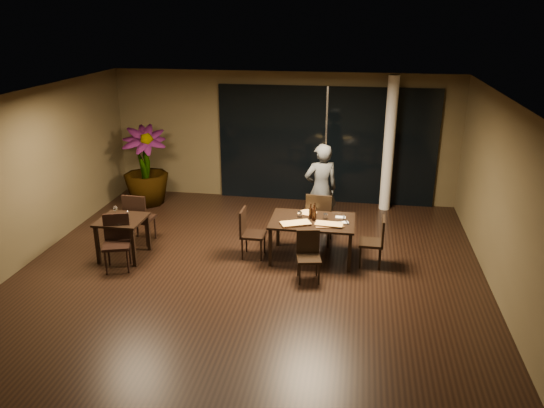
# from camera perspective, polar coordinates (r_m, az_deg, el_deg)

# --- Properties ---
(ground) EXTENTS (8.00, 8.00, 0.00)m
(ground) POSITION_cam_1_polar(r_m,az_deg,el_deg) (9.23, -2.46, -7.50)
(ground) COLOR black
(ground) RESTS_ON ground
(wall_back) EXTENTS (8.00, 0.10, 3.00)m
(wall_back) POSITION_cam_1_polar(r_m,az_deg,el_deg) (12.48, 1.25, 7.26)
(wall_back) COLOR #463C25
(wall_back) RESTS_ON ground
(wall_front) EXTENTS (8.00, 0.10, 3.00)m
(wall_front) POSITION_cam_1_polar(r_m,az_deg,el_deg) (5.12, -12.24, -13.20)
(wall_front) COLOR #463C25
(wall_front) RESTS_ON ground
(wall_left) EXTENTS (0.10, 8.00, 3.00)m
(wall_left) POSITION_cam_1_polar(r_m,az_deg,el_deg) (10.24, -25.39, 2.42)
(wall_left) COLOR #463C25
(wall_left) RESTS_ON ground
(wall_right) EXTENTS (0.10, 8.00, 3.00)m
(wall_right) POSITION_cam_1_polar(r_m,az_deg,el_deg) (8.77, 24.24, -0.16)
(wall_right) COLOR #463C25
(wall_right) RESTS_ON ground
(ceiling) EXTENTS (8.00, 8.00, 0.04)m
(ceiling) POSITION_cam_1_polar(r_m,az_deg,el_deg) (8.27, -2.78, 11.37)
(ceiling) COLOR silver
(ceiling) RESTS_ON wall_back
(window_panel) EXTENTS (5.00, 0.06, 2.70)m
(window_panel) POSITION_cam_1_polar(r_m,az_deg,el_deg) (12.33, 5.82, 6.28)
(window_panel) COLOR black
(window_panel) RESTS_ON ground
(column) EXTENTS (0.24, 0.24, 3.00)m
(column) POSITION_cam_1_polar(r_m,az_deg,el_deg) (11.99, 12.47, 6.25)
(column) COLOR silver
(column) RESTS_ON ground
(main_table) EXTENTS (1.50, 1.00, 0.75)m
(main_table) POSITION_cam_1_polar(r_m,az_deg,el_deg) (9.53, 4.37, -2.14)
(main_table) COLOR black
(main_table) RESTS_ON ground
(side_table) EXTENTS (0.80, 0.80, 0.75)m
(side_table) POSITION_cam_1_polar(r_m,az_deg,el_deg) (9.96, -15.81, -2.20)
(side_table) COLOR black
(side_table) RESTS_ON ground
(chair_main_far) EXTENTS (0.52, 0.52, 1.05)m
(chair_main_far) POSITION_cam_1_polar(r_m,az_deg,el_deg) (10.14, 5.10, -1.30)
(chair_main_far) COLOR black
(chair_main_far) RESTS_ON ground
(chair_main_near) EXTENTS (0.46, 0.46, 0.84)m
(chair_main_near) POSITION_cam_1_polar(r_m,az_deg,el_deg) (8.89, 3.93, -5.26)
(chair_main_near) COLOR black
(chair_main_near) RESTS_ON ground
(chair_main_left) EXTENTS (0.43, 0.43, 0.92)m
(chair_main_left) POSITION_cam_1_polar(r_m,az_deg,el_deg) (9.65, -2.50, -2.86)
(chair_main_left) COLOR black
(chair_main_left) RESTS_ON ground
(chair_main_right) EXTENTS (0.42, 0.42, 0.90)m
(chair_main_right) POSITION_cam_1_polar(r_m,az_deg,el_deg) (9.48, 11.11, -3.73)
(chair_main_right) COLOR black
(chair_main_right) RESTS_ON ground
(chair_side_far) EXTENTS (0.50, 0.50, 1.02)m
(chair_side_far) POSITION_cam_1_polar(r_m,az_deg,el_deg) (10.47, -14.21, -1.26)
(chair_side_far) COLOR black
(chair_side_far) RESTS_ON ground
(chair_side_near) EXTENTS (0.56, 0.56, 0.97)m
(chair_side_near) POSITION_cam_1_polar(r_m,az_deg,el_deg) (9.61, -16.35, -3.63)
(chair_side_near) COLOR black
(chair_side_near) RESTS_ON ground
(diner) EXTENTS (0.74, 0.62, 1.86)m
(diner) POSITION_cam_1_polar(r_m,az_deg,el_deg) (10.57, 5.27, 1.58)
(diner) COLOR #303335
(diner) RESTS_ON ground
(potted_plant) EXTENTS (1.32, 1.32, 1.82)m
(potted_plant) POSITION_cam_1_polar(r_m,az_deg,el_deg) (12.54, -13.47, 3.97)
(potted_plant) COLOR #1F531B
(potted_plant) RESTS_ON ground
(pizza_board_left) EXTENTS (0.57, 0.45, 0.01)m
(pizza_board_left) POSITION_cam_1_polar(r_m,az_deg,el_deg) (9.28, 2.55, -2.18)
(pizza_board_left) COLOR #432A15
(pizza_board_left) RESTS_ON main_table
(pizza_board_right) EXTENTS (0.55, 0.37, 0.01)m
(pizza_board_right) POSITION_cam_1_polar(r_m,az_deg,el_deg) (9.28, 6.16, -2.27)
(pizza_board_right) COLOR #452B16
(pizza_board_right) RESTS_ON main_table
(oblong_pizza_left) EXTENTS (0.55, 0.42, 0.02)m
(oblong_pizza_left) POSITION_cam_1_polar(r_m,az_deg,el_deg) (9.27, 2.55, -2.09)
(oblong_pizza_left) COLOR maroon
(oblong_pizza_left) RESTS_ON pizza_board_left
(oblong_pizza_right) EXTENTS (0.47, 0.24, 0.02)m
(oblong_pizza_right) POSITION_cam_1_polar(r_m,az_deg,el_deg) (9.28, 6.16, -2.18)
(oblong_pizza_right) COLOR maroon
(oblong_pizza_right) RESTS_ON pizza_board_right
(round_pizza) EXTENTS (0.31, 0.31, 0.01)m
(round_pizza) POSITION_cam_1_polar(r_m,az_deg,el_deg) (9.81, 3.92, -0.95)
(round_pizza) COLOR red
(round_pizza) RESTS_ON main_table
(bottle_a) EXTENTS (0.06, 0.06, 0.28)m
(bottle_a) POSITION_cam_1_polar(r_m,az_deg,el_deg) (9.51, 4.19, -0.77)
(bottle_a) COLOR black
(bottle_a) RESTS_ON main_table
(bottle_b) EXTENTS (0.06, 0.06, 0.30)m
(bottle_b) POSITION_cam_1_polar(r_m,az_deg,el_deg) (9.44, 4.54, -0.92)
(bottle_b) COLOR black
(bottle_b) RESTS_ON main_table
(bottle_c) EXTENTS (0.06, 0.06, 0.29)m
(bottle_c) POSITION_cam_1_polar(r_m,az_deg,el_deg) (9.56, 4.62, -0.67)
(bottle_c) COLOR black
(bottle_c) RESTS_ON main_table
(tumbler_left) EXTENTS (0.08, 0.08, 0.10)m
(tumbler_left) POSITION_cam_1_polar(r_m,az_deg,el_deg) (9.61, 3.01, -1.12)
(tumbler_left) COLOR white
(tumbler_left) RESTS_ON main_table
(tumbler_right) EXTENTS (0.08, 0.08, 0.10)m
(tumbler_right) POSITION_cam_1_polar(r_m,az_deg,el_deg) (9.56, 5.76, -1.32)
(tumbler_right) COLOR white
(tumbler_right) RESTS_ON main_table
(napkin_near) EXTENTS (0.20, 0.15, 0.01)m
(napkin_near) POSITION_cam_1_polar(r_m,az_deg,el_deg) (9.42, 7.68, -2.01)
(napkin_near) COLOR white
(napkin_near) RESTS_ON main_table
(napkin_far) EXTENTS (0.18, 0.10, 0.01)m
(napkin_far) POSITION_cam_1_polar(r_m,az_deg,el_deg) (9.65, 7.38, -1.43)
(napkin_far) COLOR silver
(napkin_far) RESTS_ON main_table
(wine_glass_a) EXTENTS (0.08, 0.08, 0.18)m
(wine_glass_a) POSITION_cam_1_polar(r_m,az_deg,el_deg) (10.06, -16.48, -0.73)
(wine_glass_a) COLOR white
(wine_glass_a) RESTS_ON side_table
(wine_glass_b) EXTENTS (0.07, 0.07, 0.16)m
(wine_glass_b) POSITION_cam_1_polar(r_m,az_deg,el_deg) (9.81, -15.26, -1.19)
(wine_glass_b) COLOR white
(wine_glass_b) RESTS_ON side_table
(side_napkin) EXTENTS (0.19, 0.12, 0.01)m
(side_napkin) POSITION_cam_1_polar(r_m,az_deg,el_deg) (9.69, -16.29, -2.01)
(side_napkin) COLOR white
(side_napkin) RESTS_ON side_table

